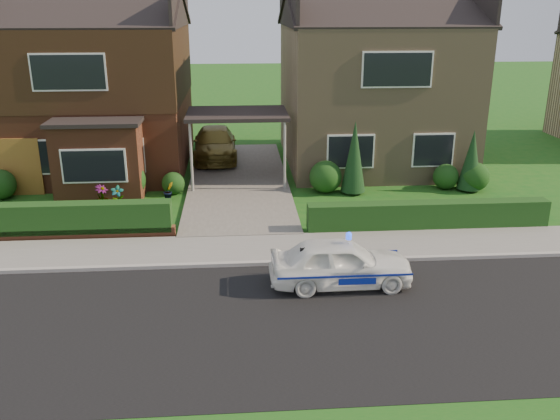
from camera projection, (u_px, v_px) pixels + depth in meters
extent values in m
plane|color=#175416|center=(243.00, 324.00, 12.98)|extent=(120.00, 120.00, 0.00)
cube|color=black|center=(243.00, 324.00, 12.98)|extent=(60.00, 6.00, 0.02)
cube|color=#9E9993|center=(241.00, 264.00, 15.83)|extent=(60.00, 0.16, 0.12)
cube|color=slate|center=(241.00, 249.00, 16.82)|extent=(60.00, 2.00, 0.10)
cube|color=#666059|center=(239.00, 180.00, 23.31)|extent=(3.80, 12.00, 0.12)
cube|color=brown|center=(98.00, 98.00, 24.79)|extent=(7.20, 8.00, 5.80)
cube|color=white|center=(34.00, 157.00, 21.39)|extent=(1.80, 0.08, 1.30)
cube|color=white|center=(123.00, 156.00, 21.61)|extent=(1.60, 0.08, 1.30)
cube|color=white|center=(69.00, 72.00, 20.51)|extent=(2.60, 0.08, 1.30)
cube|color=black|center=(94.00, 63.00, 24.31)|extent=(7.26, 8.06, 2.90)
cube|color=brown|center=(99.00, 162.00, 20.94)|extent=(3.00, 1.40, 2.70)
cube|color=black|center=(94.00, 122.00, 20.47)|extent=(3.20, 1.60, 0.14)
cube|color=#917A59|center=(371.00, 95.00, 25.61)|extent=(7.20, 8.00, 5.80)
cube|color=white|center=(351.00, 152.00, 22.21)|extent=(1.80, 0.08, 1.30)
cube|color=white|center=(433.00, 150.00, 22.44)|extent=(1.60, 0.08, 1.30)
cube|color=white|center=(397.00, 70.00, 21.33)|extent=(2.60, 0.08, 1.30)
cube|color=black|center=(237.00, 114.00, 22.44)|extent=(3.80, 3.00, 0.14)
cylinder|color=gray|center=(191.00, 158.00, 21.45)|extent=(0.10, 0.10, 2.70)
cylinder|color=gray|center=(285.00, 156.00, 21.69)|extent=(0.10, 0.10, 2.70)
cube|color=brown|center=(10.00, 167.00, 21.42)|extent=(2.20, 0.10, 2.10)
cube|color=brown|center=(44.00, 235.00, 17.50)|extent=(7.70, 0.25, 0.36)
cube|color=#113612|center=(46.00, 239.00, 17.70)|extent=(7.50, 0.55, 0.90)
cube|color=#113612|center=(427.00, 229.00, 18.43)|extent=(7.50, 0.55, 0.80)
sphere|color=#113612|center=(1.00, 184.00, 21.14)|extent=(1.08, 1.08, 1.08)
sphere|color=#113612|center=(127.00, 180.00, 21.23)|extent=(1.32, 1.32, 1.32)
sphere|color=#113612|center=(173.00, 183.00, 21.71)|extent=(0.84, 0.84, 0.84)
sphere|color=#113612|center=(325.00, 177.00, 21.86)|extent=(1.20, 1.20, 1.20)
sphere|color=#113612|center=(446.00, 177.00, 22.32)|extent=(0.96, 0.96, 0.96)
sphere|color=#113612|center=(475.00, 177.00, 22.08)|extent=(1.08, 1.08, 1.08)
cone|color=black|center=(354.00, 159.00, 21.51)|extent=(0.90, 0.90, 2.60)
cone|color=black|center=(471.00, 162.00, 21.89)|extent=(0.90, 0.90, 2.20)
imported|color=white|center=(341.00, 263.00, 14.59)|extent=(1.45, 3.53, 1.20)
sphere|color=#193FF2|center=(349.00, 237.00, 14.38)|extent=(0.17, 0.17, 0.17)
cube|color=navy|center=(346.00, 277.00, 13.94)|extent=(3.23, 0.02, 0.05)
cube|color=navy|center=(336.00, 253.00, 15.28)|extent=(3.23, 0.01, 0.05)
ellipsoid|color=black|center=(302.00, 256.00, 14.35)|extent=(0.22, 0.17, 0.21)
sphere|color=white|center=(303.00, 258.00, 14.29)|extent=(0.11, 0.11, 0.11)
sphere|color=black|center=(303.00, 251.00, 14.28)|extent=(0.13, 0.13, 0.13)
cone|color=black|center=(301.00, 249.00, 14.27)|extent=(0.04, 0.04, 0.05)
cone|color=black|center=(304.00, 249.00, 14.27)|extent=(0.04, 0.04, 0.05)
imported|color=olive|center=(215.00, 144.00, 26.23)|extent=(1.99, 4.60, 1.32)
imported|color=gray|center=(118.00, 198.00, 20.01)|extent=(0.44, 0.30, 0.84)
imported|color=gray|center=(169.00, 191.00, 21.03)|extent=(0.48, 0.46, 0.67)
imported|color=gray|center=(102.00, 198.00, 20.06)|extent=(0.66, 0.66, 0.85)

